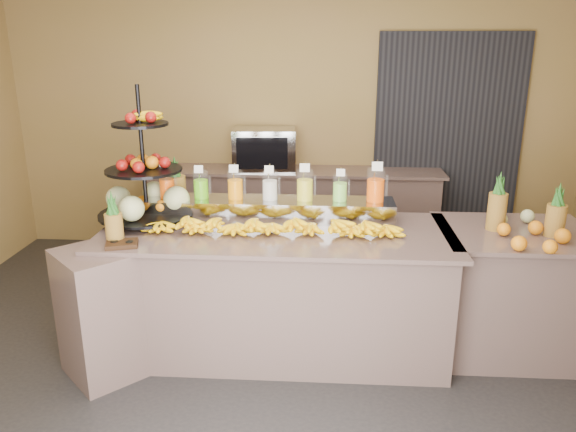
# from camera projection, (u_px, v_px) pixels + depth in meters

# --- Properties ---
(ground) EXTENTS (6.00, 6.00, 0.00)m
(ground) POSITION_uv_depth(u_px,v_px,m) (274.00, 368.00, 3.97)
(ground) COLOR black
(ground) RESTS_ON ground
(room_envelope) EXTENTS (6.04, 5.02, 2.82)m
(room_envelope) POSITION_uv_depth(u_px,v_px,m) (307.00, 89.00, 4.14)
(room_envelope) COLOR olive
(room_envelope) RESTS_ON ground
(buffet_counter) EXTENTS (2.75, 1.25, 0.93)m
(buffet_counter) POSITION_uv_depth(u_px,v_px,m) (261.00, 292.00, 4.08)
(buffet_counter) COLOR gray
(buffet_counter) RESTS_ON ground
(right_counter) EXTENTS (1.08, 0.88, 0.93)m
(right_counter) POSITION_uv_depth(u_px,v_px,m) (510.00, 291.00, 4.10)
(right_counter) COLOR gray
(right_counter) RESTS_ON ground
(back_ledge) EXTENTS (3.10, 0.55, 0.93)m
(back_ledge) POSITION_uv_depth(u_px,v_px,m) (293.00, 212.00, 5.97)
(back_ledge) COLOR gray
(back_ledge) RESTS_ON ground
(pitcher_tray) EXTENTS (1.85, 0.30, 0.15)m
(pitcher_tray) POSITION_uv_depth(u_px,v_px,m) (270.00, 209.00, 4.22)
(pitcher_tray) COLOR gray
(pitcher_tray) RESTS_ON buffet_counter
(juice_pitcher_orange_a) EXTENTS (0.12, 0.12, 0.28)m
(juice_pitcher_orange_a) POSITION_uv_depth(u_px,v_px,m) (167.00, 185.00, 4.22)
(juice_pitcher_orange_a) COLOR silver
(juice_pitcher_orange_a) RESTS_ON pitcher_tray
(juice_pitcher_green) EXTENTS (0.11, 0.12, 0.27)m
(juice_pitcher_green) POSITION_uv_depth(u_px,v_px,m) (201.00, 186.00, 4.20)
(juice_pitcher_green) COLOR silver
(juice_pitcher_green) RESTS_ON pitcher_tray
(juice_pitcher_orange_b) EXTENTS (0.12, 0.12, 0.28)m
(juice_pitcher_orange_b) POSITION_uv_depth(u_px,v_px,m) (235.00, 186.00, 4.19)
(juice_pitcher_orange_b) COLOR silver
(juice_pitcher_orange_b) RESTS_ON pitcher_tray
(juice_pitcher_milk) EXTENTS (0.12, 0.12, 0.28)m
(juice_pitcher_milk) POSITION_uv_depth(u_px,v_px,m) (270.00, 187.00, 4.17)
(juice_pitcher_milk) COLOR silver
(juice_pitcher_milk) RESTS_ON pitcher_tray
(juice_pitcher_lemon) EXTENTS (0.12, 0.13, 0.30)m
(juice_pitcher_lemon) POSITION_uv_depth(u_px,v_px,m) (305.00, 187.00, 4.15)
(juice_pitcher_lemon) COLOR silver
(juice_pitcher_lemon) RESTS_ON pitcher_tray
(juice_pitcher_lime) EXTENTS (0.11, 0.11, 0.26)m
(juice_pitcher_lime) POSITION_uv_depth(u_px,v_px,m) (340.00, 189.00, 4.14)
(juice_pitcher_lime) COLOR silver
(juice_pitcher_lime) RESTS_ON pitcher_tray
(juice_pitcher_orange_c) EXTENTS (0.13, 0.14, 0.32)m
(juice_pitcher_orange_c) POSITION_uv_depth(u_px,v_px,m) (376.00, 187.00, 4.12)
(juice_pitcher_orange_c) COLOR silver
(juice_pitcher_orange_c) RESTS_ON pitcher_tray
(banana_heap) EXTENTS (1.84, 0.17, 0.15)m
(banana_heap) POSITION_uv_depth(u_px,v_px,m) (273.00, 223.00, 3.91)
(banana_heap) COLOR #FFB60C
(banana_heap) RESTS_ON buffet_counter
(fruit_stand) EXTENTS (0.77, 0.77, 1.00)m
(fruit_stand) POSITION_uv_depth(u_px,v_px,m) (152.00, 188.00, 4.11)
(fruit_stand) COLOR black
(fruit_stand) RESTS_ON buffet_counter
(condiment_caddy) EXTENTS (0.24, 0.20, 0.03)m
(condiment_caddy) POSITION_uv_depth(u_px,v_px,m) (122.00, 244.00, 3.67)
(condiment_caddy) COLOR black
(condiment_caddy) RESTS_ON buffet_counter
(pineapple_left_a) EXTENTS (0.12, 0.12, 0.36)m
(pineapple_left_a) POSITION_uv_depth(u_px,v_px,m) (114.00, 224.00, 3.71)
(pineapple_left_a) COLOR brown
(pineapple_left_a) RESTS_ON buffet_counter
(pineapple_left_b) EXTENTS (0.15, 0.15, 0.45)m
(pineapple_left_b) POSITION_uv_depth(u_px,v_px,m) (176.00, 191.00, 4.35)
(pineapple_left_b) COLOR brown
(pineapple_left_b) RESTS_ON buffet_counter
(right_fruit_pile) EXTENTS (0.50, 0.48, 0.27)m
(right_fruit_pile) POSITION_uv_depth(u_px,v_px,m) (527.00, 226.00, 3.81)
(right_fruit_pile) COLOR brown
(right_fruit_pile) RESTS_ON right_counter
(oven_warmer) EXTENTS (0.67, 0.49, 0.42)m
(oven_warmer) POSITION_uv_depth(u_px,v_px,m) (264.00, 149.00, 5.78)
(oven_warmer) COLOR gray
(oven_warmer) RESTS_ON back_ledge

